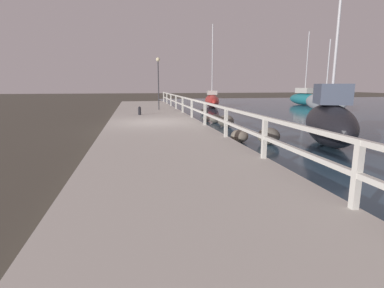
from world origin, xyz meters
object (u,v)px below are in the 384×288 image
object	(u,v)px
mooring_bollard	(140,111)
sailboat_black	(330,121)
sailboat_teal	(305,98)
dock_lamp	(158,72)
sailboat_red	(212,100)
sailboat_gray	(325,101)

from	to	relation	value
mooring_bollard	sailboat_black	world-z (taller)	sailboat_black
mooring_bollard	sailboat_teal	size ratio (longest dim) A/B	0.07
mooring_bollard	dock_lamp	bearing A→B (deg)	68.65
mooring_bollard	sailboat_red	world-z (taller)	sailboat_red
sailboat_black	sailboat_gray	xyz separation A→B (m)	(7.80, 11.55, 0.03)
mooring_bollard	sailboat_teal	world-z (taller)	sailboat_teal
sailboat_black	sailboat_red	bearing A→B (deg)	110.80
sailboat_teal	sailboat_gray	xyz separation A→B (m)	(-2.66, -7.22, 0.12)
dock_lamp	sailboat_black	world-z (taller)	sailboat_black
mooring_bollard	sailboat_teal	bearing A→B (deg)	32.40
sailboat_red	sailboat_black	size ratio (longest dim) A/B	1.37
dock_lamp	sailboat_black	bearing A→B (deg)	-68.11
mooring_bollard	sailboat_black	distance (m)	10.28
dock_lamp	sailboat_teal	world-z (taller)	sailboat_teal
dock_lamp	sailboat_black	distance (m)	12.88
sailboat_red	sailboat_gray	bearing A→B (deg)	-30.10
mooring_bollard	sailboat_red	xyz separation A→B (m)	(6.70, 9.49, 0.06)
mooring_bollard	sailboat_black	xyz separation A→B (m)	(6.12, -8.25, 0.23)
sailboat_black	mooring_bollard	bearing A→B (deg)	149.23
sailboat_red	sailboat_black	distance (m)	17.75
dock_lamp	sailboat_red	world-z (taller)	sailboat_red
sailboat_red	sailboat_gray	size ratio (longest dim) A/B	1.36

